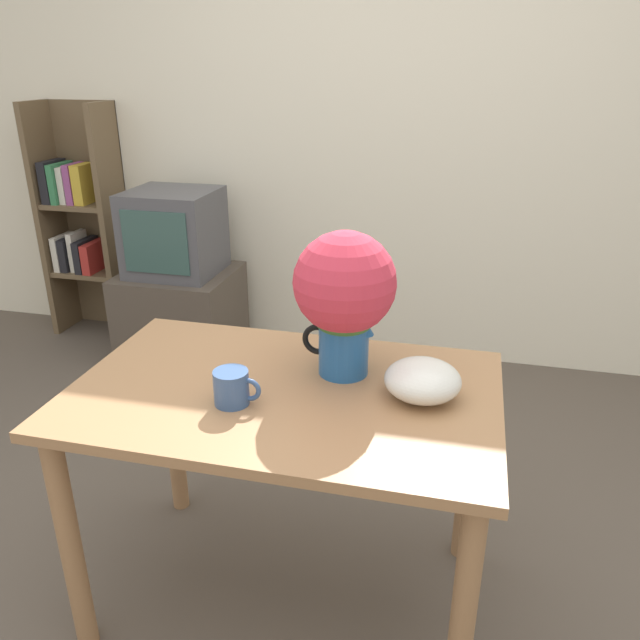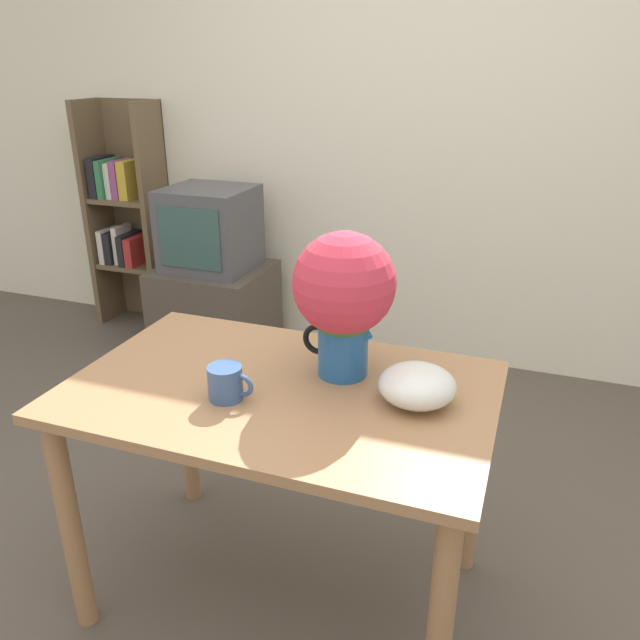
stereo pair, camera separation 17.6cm
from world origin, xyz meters
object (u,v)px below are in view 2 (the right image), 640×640
coffee_mug (226,383)px  flower_vase (344,295)px  white_bowl (417,385)px  tv_set (210,229)px

coffee_mug → flower_vase: bearing=44.5°
flower_vase → white_bowl: flower_vase is taller
coffee_mug → tv_set: size_ratio=0.28×
flower_vase → tv_set: bearing=131.2°
flower_vase → white_bowl: size_ratio=2.04×
flower_vase → tv_set: (-1.20, 1.37, -0.25)m
flower_vase → coffee_mug: size_ratio=3.27×
flower_vase → white_bowl: 0.31m
tv_set → white_bowl: bearing=-45.5°
white_bowl → coffee_mug: bearing=-162.5°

